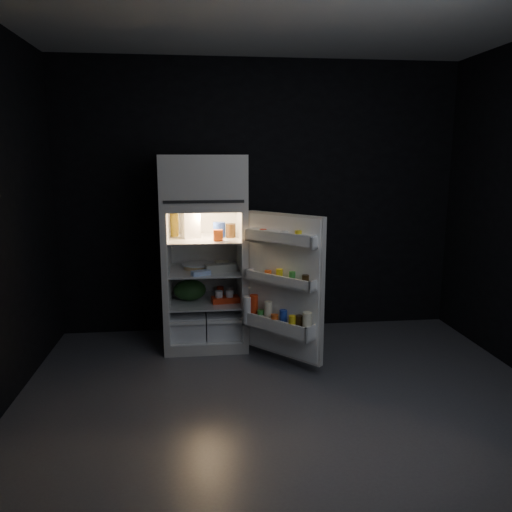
{
  "coord_description": "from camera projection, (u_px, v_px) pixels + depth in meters",
  "views": [
    {
      "loc": [
        -0.62,
        -3.3,
        1.76
      ],
      "look_at": [
        -0.12,
        1.0,
        0.9
      ],
      "focal_mm": 35.0,
      "sensor_mm": 36.0,
      "label": 1
    }
  ],
  "objects": [
    {
      "name": "wall_back",
      "position": [
        260.0,
        199.0,
        5.02
      ],
      "size": [
        4.0,
        0.0,
        2.7
      ],
      "primitive_type": "cube",
      "color": "black",
      "rests_on": "ground"
    },
    {
      "name": "egg_carton",
      "position": [
        220.0,
        268.0,
        4.58
      ],
      "size": [
        0.29,
        0.16,
        0.07
      ],
      "primitive_type": "cube",
      "rotation": [
        0.0,
        0.0,
        0.2
      ],
      "color": "gray",
      "rests_on": "refrigerator"
    },
    {
      "name": "small_can_silver",
      "position": [
        231.0,
        292.0,
        4.85
      ],
      "size": [
        0.08,
        0.08,
        0.09
      ],
      "primitive_type": "cylinder",
      "rotation": [
        0.0,
        0.0,
        -0.17
      ],
      "color": "silver",
      "rests_on": "refrigerator"
    },
    {
      "name": "ceiling",
      "position": [
        293.0,
        3.0,
        3.1
      ],
      "size": [
        4.0,
        3.4,
        0.0
      ],
      "primitive_type": "cube",
      "color": "silver",
      "rests_on": "ground"
    },
    {
      "name": "jam_jar",
      "position": [
        231.0,
        231.0,
        4.62
      ],
      "size": [
        0.11,
        0.11,
        0.13
      ],
      "primitive_type": "cylinder",
      "rotation": [
        0.0,
        0.0,
        0.2
      ],
      "color": "black",
      "rests_on": "refrigerator"
    },
    {
      "name": "mayo_jar",
      "position": [
        219.0,
        230.0,
        4.64
      ],
      "size": [
        0.14,
        0.14,
        0.14
      ],
      "primitive_type": "cylinder",
      "rotation": [
        0.0,
        0.0,
        0.3
      ],
      "color": "#1E3DA6",
      "rests_on": "refrigerator"
    },
    {
      "name": "amber_bottle",
      "position": [
        175.0,
        225.0,
        4.69
      ],
      "size": [
        0.1,
        0.1,
        0.22
      ],
      "primitive_type": "cylinder",
      "rotation": [
        0.0,
        0.0,
        -0.3
      ],
      "color": "#BB911E",
      "rests_on": "refrigerator"
    },
    {
      "name": "small_carton",
      "position": [
        218.0,
        235.0,
        4.44
      ],
      "size": [
        0.08,
        0.07,
        0.1
      ],
      "primitive_type": "cube",
      "rotation": [
        0.0,
        0.0,
        0.04
      ],
      "color": "#D25018",
      "rests_on": "refrigerator"
    },
    {
      "name": "refrigerator",
      "position": [
        204.0,
        245.0,
        4.67
      ],
      "size": [
        0.76,
        0.71,
        1.78
      ],
      "color": "silver",
      "rests_on": "ground"
    },
    {
      "name": "wrapped_pkg",
      "position": [
        222.0,
        264.0,
        4.81
      ],
      "size": [
        0.14,
        0.13,
        0.05
      ],
      "primitive_type": "cube",
      "rotation": [
        0.0,
        0.0,
        0.12
      ],
      "color": "#EFEAC4",
      "rests_on": "refrigerator"
    },
    {
      "name": "pie",
      "position": [
        198.0,
        266.0,
        4.71
      ],
      "size": [
        0.35,
        0.35,
        0.04
      ],
      "primitive_type": "cylinder",
      "rotation": [
        0.0,
        0.0,
        -0.44
      ],
      "color": "tan",
      "rests_on": "refrigerator"
    },
    {
      "name": "floor",
      "position": [
        288.0,
        403.0,
        3.63
      ],
      "size": [
        4.0,
        3.4,
        0.0
      ],
      "primitive_type": "cube",
      "color": "#515157",
      "rests_on": "ground"
    },
    {
      "name": "flat_package",
      "position": [
        201.0,
        273.0,
        4.45
      ],
      "size": [
        0.18,
        0.13,
        0.04
      ],
      "primitive_type": "cube",
      "rotation": [
        0.0,
        0.0,
        0.35
      ],
      "color": "#97B6EA",
      "rests_on": "refrigerator"
    },
    {
      "name": "produce_bag",
      "position": [
        190.0,
        290.0,
        4.72
      ],
      "size": [
        0.36,
        0.32,
        0.2
      ],
      "primitive_type": "ellipsoid",
      "rotation": [
        0.0,
        0.0,
        -0.22
      ],
      "color": "#193815",
      "rests_on": "refrigerator"
    },
    {
      "name": "yogurt_tray",
      "position": [
        225.0,
        299.0,
        4.67
      ],
      "size": [
        0.27,
        0.16,
        0.05
      ],
      "primitive_type": "cube",
      "rotation": [
        0.0,
        0.0,
        0.11
      ],
      "color": "red",
      "rests_on": "refrigerator"
    },
    {
      "name": "wall_front",
      "position": [
        381.0,
        279.0,
        1.71
      ],
      "size": [
        4.0,
        0.0,
        2.7
      ],
      "primitive_type": "cube",
      "color": "black",
      "rests_on": "ground"
    },
    {
      "name": "milk_jug",
      "position": [
        191.0,
        225.0,
        4.6
      ],
      "size": [
        0.18,
        0.18,
        0.24
      ],
      "primitive_type": "cube",
      "rotation": [
        0.0,
        0.0,
        0.22
      ],
      "color": "white",
      "rests_on": "refrigerator"
    },
    {
      "name": "small_can_red",
      "position": [
        220.0,
        291.0,
        4.89
      ],
      "size": [
        0.09,
        0.09,
        0.09
      ],
      "primitive_type": "cylinder",
      "rotation": [
        0.0,
        0.0,
        -0.36
      ],
      "color": "red",
      "rests_on": "refrigerator"
    },
    {
      "name": "fridge_door",
      "position": [
        282.0,
        289.0,
        4.16
      ],
      "size": [
        0.63,
        0.66,
        1.22
      ],
      "color": "silver",
      "rests_on": "ground"
    }
  ]
}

